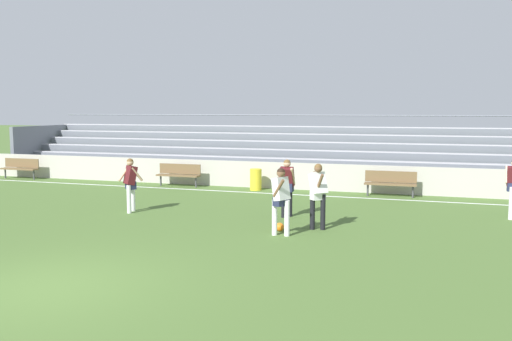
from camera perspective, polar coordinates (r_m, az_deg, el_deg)
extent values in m
plane|color=#4C6B30|center=(10.26, -21.12, -11.48)|extent=(160.00, 160.00, 0.00)
cube|color=white|center=(20.19, -0.27, -2.33)|extent=(44.00, 0.12, 0.01)
cube|color=#BCB7AD|center=(21.37, 0.84, -0.46)|extent=(48.00, 0.16, 1.03)
cube|color=#B2B2B7|center=(22.12, 2.14, -0.73)|extent=(26.38, 0.36, 0.08)
cube|color=slate|center=(21.95, 2.00, -1.21)|extent=(26.38, 0.04, 0.32)
cube|color=#B2B2B7|center=(22.73, 2.61, 0.28)|extent=(26.38, 0.36, 0.08)
cube|color=slate|center=(22.56, 2.47, -0.18)|extent=(26.38, 0.04, 0.32)
cube|color=#B2B2B7|center=(23.34, 3.05, 1.24)|extent=(26.38, 0.36, 0.08)
cube|color=slate|center=(23.17, 2.92, 0.79)|extent=(26.38, 0.04, 0.32)
cube|color=#B2B2B7|center=(23.97, 3.47, 2.14)|extent=(26.38, 0.36, 0.08)
cube|color=slate|center=(23.79, 3.35, 1.72)|extent=(26.38, 0.04, 0.32)
cube|color=#B2B2B7|center=(24.60, 3.87, 3.00)|extent=(26.38, 0.36, 0.08)
cube|color=slate|center=(24.41, 3.75, 2.60)|extent=(26.38, 0.04, 0.32)
cube|color=#B2B2B7|center=(25.23, 4.25, 3.82)|extent=(26.38, 0.36, 0.08)
cube|color=slate|center=(25.04, 4.14, 3.43)|extent=(26.38, 0.04, 0.32)
cube|color=#B2B2B7|center=(25.87, 4.61, 4.60)|extent=(26.38, 0.36, 0.08)
cube|color=slate|center=(25.68, 4.50, 4.23)|extent=(26.38, 0.04, 0.32)
cube|color=slate|center=(30.05, -21.49, 2.27)|extent=(0.20, 4.40, 2.26)
cylinder|color=slate|center=(26.10, 4.75, 5.82)|extent=(26.38, 0.06, 0.06)
cube|color=brown|center=(26.32, -23.67, 0.15)|extent=(1.80, 0.40, 0.06)
cube|color=brown|center=(26.43, -23.43, 0.73)|extent=(1.80, 0.05, 0.40)
cylinder|color=#47474C|center=(26.86, -24.89, -0.27)|extent=(0.07, 0.07, 0.45)
cylinder|color=#47474C|center=(25.83, -22.35, -0.40)|extent=(0.07, 0.07, 0.45)
cube|color=brown|center=(19.75, 13.95, -1.41)|extent=(1.80, 0.40, 0.06)
cube|color=brown|center=(19.89, 14.00, -0.63)|extent=(1.80, 0.05, 0.40)
cylinder|color=#47474C|center=(19.85, 11.68, -1.97)|extent=(0.07, 0.07, 0.45)
cylinder|color=#47474C|center=(19.74, 16.19, -2.14)|extent=(0.07, 0.07, 0.45)
cube|color=brown|center=(21.93, -8.21, -0.52)|extent=(1.80, 0.40, 0.06)
cube|color=brown|center=(22.06, -8.01, 0.18)|extent=(1.80, 0.05, 0.40)
cylinder|color=#47474C|center=(22.31, -10.00, -1.02)|extent=(0.07, 0.07, 0.45)
cylinder|color=#47474C|center=(21.63, -6.34, -1.19)|extent=(0.07, 0.07, 0.45)
cylinder|color=yellow|center=(20.77, -0.02, -0.96)|extent=(0.45, 0.45, 0.82)
cylinder|color=white|center=(13.35, 1.97, -4.96)|extent=(0.13, 0.13, 0.89)
cylinder|color=white|center=(13.27, 3.28, -5.04)|extent=(0.13, 0.13, 0.89)
cube|color=#232847|center=(13.23, 2.63, -3.21)|extent=(0.36, 0.42, 0.24)
cube|color=white|center=(13.19, 2.64, -1.93)|extent=(0.45, 0.48, 0.59)
cylinder|color=brown|center=(13.38, 2.87, -1.64)|extent=(0.36, 0.24, 0.47)
cylinder|color=brown|center=(12.99, 2.40, -1.89)|extent=(0.36, 0.24, 0.47)
sphere|color=brown|center=(13.14, 2.65, -0.26)|extent=(0.21, 0.21, 0.21)
sphere|color=black|center=(13.13, 2.65, -0.17)|extent=(0.20, 0.20, 0.20)
cylinder|color=black|center=(14.04, 5.96, -4.35)|extent=(0.13, 0.13, 0.92)
cylinder|color=black|center=(14.05, 7.06, -4.36)|extent=(0.13, 0.13, 0.92)
cube|color=white|center=(13.97, 6.53, -2.57)|extent=(0.41, 0.41, 0.24)
cube|color=white|center=(13.92, 6.55, -1.36)|extent=(0.55, 0.55, 0.60)
cylinder|color=brown|center=(14.11, 6.39, -1.09)|extent=(0.28, 0.29, 0.49)
cylinder|color=brown|center=(13.73, 6.71, -1.31)|extent=(0.28, 0.29, 0.49)
sphere|color=brown|center=(13.88, 6.57, 0.22)|extent=(0.21, 0.21, 0.21)
sphere|color=brown|center=(13.87, 6.57, 0.31)|extent=(0.20, 0.20, 0.20)
cylinder|color=white|center=(16.59, -13.22, -2.96)|extent=(0.13, 0.13, 0.84)
cylinder|color=white|center=(16.92, -12.83, -2.77)|extent=(0.13, 0.13, 0.84)
cube|color=#232847|center=(16.70, -13.06, -1.50)|extent=(0.42, 0.39, 0.24)
cube|color=#56191E|center=(16.66, -13.08, -0.48)|extent=(0.51, 0.50, 0.59)
cylinder|color=#D6A884|center=(16.75, -13.74, -0.33)|extent=(0.29, 0.35, 0.46)
cylinder|color=#D6A884|center=(16.56, -12.43, -0.37)|extent=(0.29, 0.35, 0.46)
sphere|color=#D6A884|center=(16.62, -13.12, 0.84)|extent=(0.21, 0.21, 0.21)
sphere|color=brown|center=(16.62, -13.12, 0.91)|extent=(0.20, 0.20, 0.20)
cylinder|color=white|center=(16.81, 25.29, -3.15)|extent=(0.13, 0.13, 0.92)
cylinder|color=beige|center=(16.96, 24.91, -0.40)|extent=(0.09, 0.32, 0.49)
cylinder|color=black|center=(15.68, 3.61, -3.27)|extent=(0.13, 0.13, 0.88)
cylinder|color=black|center=(15.52, 2.92, -3.36)|extent=(0.13, 0.13, 0.88)
cube|color=#232847|center=(15.54, 3.27, -1.79)|extent=(0.37, 0.24, 0.24)
cube|color=#56191E|center=(15.50, 3.28, -0.69)|extent=(0.40, 0.41, 0.60)
cylinder|color=#D6A884|center=(15.39, 3.89, -0.60)|extent=(0.09, 0.33, 0.49)
cylinder|color=#D6A884|center=(15.60, 2.69, -0.50)|extent=(0.09, 0.33, 0.49)
sphere|color=#D6A884|center=(15.45, 3.29, 0.73)|extent=(0.21, 0.21, 0.21)
sphere|color=brown|center=(15.45, 3.29, 0.81)|extent=(0.20, 0.20, 0.20)
sphere|color=orange|center=(13.84, 2.52, -5.96)|extent=(0.22, 0.22, 0.22)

